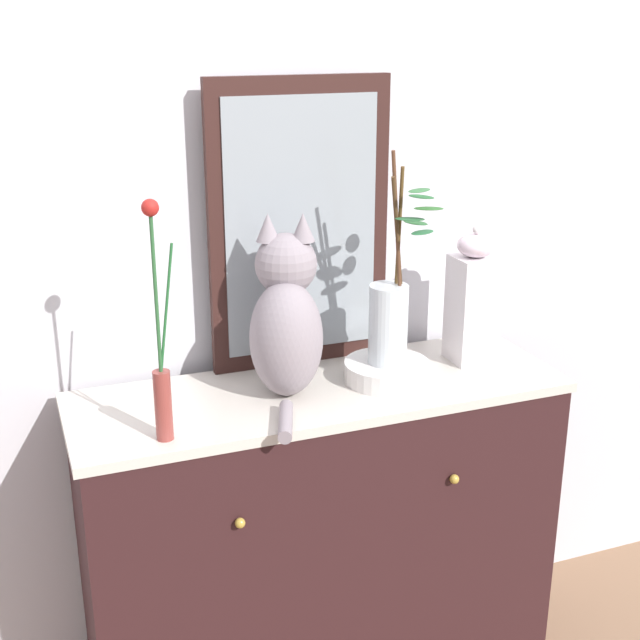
# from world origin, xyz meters

# --- Properties ---
(wall_back) EXTENTS (4.40, 0.08, 2.60)m
(wall_back) POSITION_xyz_m (0.00, 0.28, 1.30)
(wall_back) COLOR silver
(wall_back) RESTS_ON ground_plane
(sideboard) EXTENTS (1.24, 0.43, 0.92)m
(sideboard) POSITION_xyz_m (0.00, -0.00, 0.46)
(sideboard) COLOR black
(sideboard) RESTS_ON ground_plane
(mirror_leaning) EXTENTS (0.48, 0.03, 0.75)m
(mirror_leaning) POSITION_xyz_m (0.02, 0.18, 1.29)
(mirror_leaning) COLOR #331B17
(mirror_leaning) RESTS_ON sideboard
(cat_sitting) EXTENTS (0.24, 0.39, 0.44)m
(cat_sitting) POSITION_xyz_m (-0.08, 0.01, 1.11)
(cat_sitting) COLOR gray
(cat_sitting) RESTS_ON sideboard
(vase_slim_green) EXTENTS (0.06, 0.04, 0.53)m
(vase_slim_green) POSITION_xyz_m (-0.42, -0.14, 1.09)
(vase_slim_green) COLOR brown
(vase_slim_green) RESTS_ON sideboard
(bowl_porcelain) EXTENTS (0.22, 0.22, 0.05)m
(bowl_porcelain) POSITION_xyz_m (0.18, -0.02, 0.94)
(bowl_porcelain) COLOR silver
(bowl_porcelain) RESTS_ON sideboard
(vase_glass_clear) EXTENTS (0.16, 0.16, 0.54)m
(vase_glass_clear) POSITION_xyz_m (0.18, -0.02, 1.09)
(vase_glass_clear) COLOR silver
(vase_glass_clear) RESTS_ON bowl_porcelain
(jar_lidded_porcelain) EXTENTS (0.11, 0.11, 0.37)m
(jar_lidded_porcelain) POSITION_xyz_m (0.45, 0.03, 1.09)
(jar_lidded_porcelain) COLOR silver
(jar_lidded_porcelain) RESTS_ON sideboard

